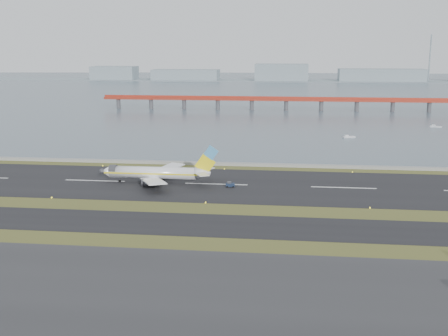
{
  "coord_description": "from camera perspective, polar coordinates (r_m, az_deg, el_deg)",
  "views": [
    {
      "loc": [
        22.94,
        -142.2,
        42.52
      ],
      "look_at": [
        3.48,
        22.0,
        7.13
      ],
      "focal_mm": 45.0,
      "sensor_mm": 36.0,
      "label": 1
    }
  ],
  "objects": [
    {
      "name": "ground",
      "position": [
        150.18,
        -2.31,
        -4.37
      ],
      "size": [
        1000.0,
        1000.0,
        0.0
      ],
      "primitive_type": "plane",
      "color": "#354719",
      "rests_on": "ground"
    },
    {
      "name": "apron_strip",
      "position": [
        99.67,
        -7.41,
        -13.25
      ],
      "size": [
        1000.0,
        50.0,
        0.1
      ],
      "primitive_type": "cube",
      "color": "#29292C",
      "rests_on": "ground"
    },
    {
      "name": "taxiway_strip",
      "position": [
        138.86,
        -3.09,
        -5.75
      ],
      "size": [
        1000.0,
        18.0,
        0.1
      ],
      "primitive_type": "cube",
      "color": "black",
      "rests_on": "ground"
    },
    {
      "name": "runway_strip",
      "position": [
        178.83,
        -0.8,
        -1.66
      ],
      "size": [
        1000.0,
        45.0,
        0.1
      ],
      "primitive_type": "cube",
      "color": "black",
      "rests_on": "ground"
    },
    {
      "name": "seawall",
      "position": [
        207.79,
        0.28,
        0.42
      ],
      "size": [
        1000.0,
        2.5,
        1.0
      ],
      "primitive_type": "cube",
      "color": "gray",
      "rests_on": "ground"
    },
    {
      "name": "bay_water",
      "position": [
        604.13,
        4.61,
        8.01
      ],
      "size": [
        1400.0,
        800.0,
        1.3
      ],
      "primitive_type": "cube",
      "color": "#475665",
      "rests_on": "ground"
    },
    {
      "name": "red_pier",
      "position": [
        393.79,
        6.35,
        6.88
      ],
      "size": [
        260.0,
        5.0,
        10.2
      ],
      "color": "#A02B1B",
      "rests_on": "ground"
    },
    {
      "name": "far_shoreline",
      "position": [
        763.12,
        6.13,
        9.28
      ],
      "size": [
        1400.0,
        80.0,
        60.5
      ],
      "color": "gray",
      "rests_on": "ground"
    },
    {
      "name": "airliner",
      "position": [
        180.63,
        -6.79,
        -0.49
      ],
      "size": [
        38.52,
        32.89,
        12.8
      ],
      "color": "white",
      "rests_on": "ground"
    },
    {
      "name": "pushback_tug",
      "position": [
        174.99,
        0.62,
        -1.69
      ],
      "size": [
        2.83,
        1.77,
        1.76
      ],
      "rotation": [
        0.0,
        0.0,
        0.06
      ],
      "color": "#16233C",
      "rests_on": "ground"
    },
    {
      "name": "workboat_near",
      "position": [
        278.48,
        12.54,
        3.11
      ],
      "size": [
        6.38,
        4.09,
        1.48
      ],
      "rotation": [
        0.0,
        0.0,
        0.39
      ],
      "color": "silver",
      "rests_on": "ground"
    },
    {
      "name": "workboat_far",
      "position": [
        329.05,
        20.7,
        3.96
      ],
      "size": [
        6.34,
        4.0,
        1.47
      ],
      "rotation": [
        0.0,
        0.0,
        -0.38
      ],
      "color": "silver",
      "rests_on": "ground"
    }
  ]
}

